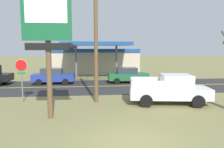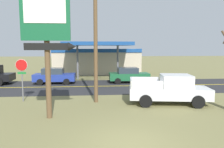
% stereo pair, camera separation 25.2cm
% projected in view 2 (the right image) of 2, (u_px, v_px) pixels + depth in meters
% --- Properties ---
extents(ground_plane, '(180.00, 180.00, 0.00)m').
position_uv_depth(ground_plane, '(129.00, 144.00, 8.57)').
color(ground_plane, olive).
extents(road_asphalt, '(140.00, 8.00, 0.02)m').
position_uv_depth(road_asphalt, '(108.00, 86.00, 21.43)').
color(road_asphalt, '#2B2B2D').
rests_on(road_asphalt, ground).
extents(road_centre_line, '(126.00, 0.20, 0.01)m').
position_uv_depth(road_centre_line, '(108.00, 86.00, 21.43)').
color(road_centre_line, gold).
rests_on(road_centre_line, road_asphalt).
extents(motel_sign, '(2.73, 0.54, 6.91)m').
position_uv_depth(motel_sign, '(47.00, 30.00, 11.13)').
color(motel_sign, brown).
rests_on(motel_sign, ground).
extents(stop_sign, '(0.80, 0.08, 2.95)m').
position_uv_depth(stop_sign, '(22.00, 73.00, 15.15)').
color(stop_sign, slate).
rests_on(stop_sign, ground).
extents(utility_pole, '(1.91, 0.26, 9.74)m').
position_uv_depth(utility_pole, '(95.00, 26.00, 14.62)').
color(utility_pole, brown).
rests_on(utility_pole, ground).
extents(gas_station, '(12.00, 11.50, 4.40)m').
position_uv_depth(gas_station, '(97.00, 60.00, 31.98)').
color(gas_station, beige).
rests_on(gas_station, ground).
extents(pickup_white_parked_on_lawn, '(5.43, 2.81, 1.96)m').
position_uv_depth(pickup_white_parked_on_lawn, '(170.00, 90.00, 14.63)').
color(pickup_white_parked_on_lawn, silver).
rests_on(pickup_white_parked_on_lawn, ground).
extents(car_blue_near_lane, '(4.20, 2.00, 1.64)m').
position_uv_depth(car_blue_near_lane, '(54.00, 76.00, 22.86)').
color(car_blue_near_lane, '#233893').
rests_on(car_blue_near_lane, ground).
extents(car_green_mid_lane, '(4.20, 2.00, 1.64)m').
position_uv_depth(car_green_mid_lane, '(129.00, 75.00, 23.52)').
color(car_green_mid_lane, '#1E6038').
rests_on(car_green_mid_lane, ground).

